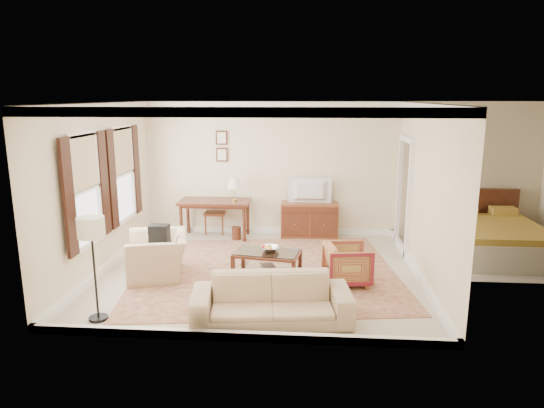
# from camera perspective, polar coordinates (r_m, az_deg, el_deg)

# --- Properties ---
(room_shell) EXTENTS (5.51, 5.01, 2.91)m
(room_shell) POSITION_cam_1_polar(r_m,az_deg,el_deg) (8.05, -1.60, 8.76)
(room_shell) COLOR beige
(room_shell) RESTS_ON ground
(annex_bedroom) EXTENTS (3.00, 2.70, 2.90)m
(annex_bedroom) POSITION_cam_1_polar(r_m,az_deg,el_deg) (10.20, 25.25, -3.80)
(annex_bedroom) COLOR beige
(annex_bedroom) RESTS_ON ground
(window_front) EXTENTS (0.12, 1.56, 1.80)m
(window_front) POSITION_cam_1_polar(r_m,az_deg,el_deg) (8.24, -21.13, 1.53)
(window_front) COLOR #CCB284
(window_front) RESTS_ON room_shell
(window_rear) EXTENTS (0.12, 1.56, 1.80)m
(window_rear) POSITION_cam_1_polar(r_m,az_deg,el_deg) (9.68, -17.13, 3.37)
(window_rear) COLOR #CCB284
(window_rear) RESTS_ON room_shell
(doorway) EXTENTS (0.10, 1.12, 2.25)m
(doorway) POSITION_cam_1_polar(r_m,az_deg,el_deg) (9.87, 15.24, 0.85)
(doorway) COLOR white
(doorway) RESTS_ON room_shell
(rug) EXTENTS (4.94, 4.39, 0.01)m
(rug) POSITION_cam_1_polar(r_m,az_deg,el_deg) (8.57, -0.79, -7.92)
(rug) COLOR maroon
(rug) RESTS_ON room_shell
(writing_desk) EXTENTS (1.50, 0.75, 0.82)m
(writing_desk) POSITION_cam_1_polar(r_m,az_deg,el_deg) (10.47, -6.75, -0.15)
(writing_desk) COLOR #522617
(writing_desk) RESTS_ON room_shell
(desk_chair) EXTENTS (0.50, 0.50, 1.05)m
(desk_chair) POSITION_cam_1_polar(r_m,az_deg,el_deg) (10.86, -6.68, -0.70)
(desk_chair) COLOR brown
(desk_chair) RESTS_ON room_shell
(desk_lamp) EXTENTS (0.32, 0.32, 0.50)m
(desk_lamp) POSITION_cam_1_polar(r_m,az_deg,el_deg) (10.32, -4.46, 1.75)
(desk_lamp) COLOR silver
(desk_lamp) RESTS_ON writing_desk
(framed_prints) EXTENTS (0.25, 0.04, 0.68)m
(framed_prints) POSITION_cam_1_polar(r_m,az_deg,el_deg) (10.69, -5.93, 6.80)
(framed_prints) COLOR #522617
(framed_prints) RESTS_ON room_shell
(sideboard) EXTENTS (1.22, 0.47, 0.75)m
(sideboard) POSITION_cam_1_polar(r_m,az_deg,el_deg) (10.56, 4.43, -1.86)
(sideboard) COLOR brown
(sideboard) RESTS_ON room_shell
(tv) EXTENTS (0.88, 0.51, 0.12)m
(tv) POSITION_cam_1_polar(r_m,az_deg,el_deg) (10.37, 4.50, 2.49)
(tv) COLOR black
(tv) RESTS_ON sideboard
(coffee_table) EXTENTS (1.17, 0.80, 0.46)m
(coffee_table) POSITION_cam_1_polar(r_m,az_deg,el_deg) (8.20, -0.57, -6.31)
(coffee_table) COLOR #522617
(coffee_table) RESTS_ON room_shell
(fruit_bowl) EXTENTS (0.42, 0.42, 0.10)m
(fruit_bowl) POSITION_cam_1_polar(r_m,az_deg,el_deg) (8.18, -0.21, -5.17)
(fruit_bowl) COLOR silver
(fruit_bowl) RESTS_ON coffee_table
(book_a) EXTENTS (0.27, 0.14, 0.38)m
(book_a) POSITION_cam_1_polar(r_m,az_deg,el_deg) (8.30, -1.21, -7.35)
(book_a) COLOR brown
(book_a) RESTS_ON coffee_table
(book_b) EXTENTS (0.28, 0.07, 0.38)m
(book_b) POSITION_cam_1_polar(r_m,az_deg,el_deg) (8.11, 0.52, -7.85)
(book_b) COLOR brown
(book_b) RESTS_ON coffee_table
(striped_armchair) EXTENTS (0.76, 0.80, 0.73)m
(striped_armchair) POSITION_cam_1_polar(r_m,az_deg,el_deg) (8.03, 8.88, -6.79)
(striped_armchair) COLOR maroon
(striped_armchair) RESTS_ON room_shell
(club_armchair) EXTENTS (1.00, 1.28, 0.98)m
(club_armchair) POSITION_cam_1_polar(r_m,az_deg,el_deg) (8.45, -13.32, -5.11)
(club_armchair) COLOR #CFB58C
(club_armchair) RESTS_ON room_shell
(backpack) EXTENTS (0.26, 0.35, 0.40)m
(backpack) POSITION_cam_1_polar(r_m,az_deg,el_deg) (8.34, -13.11, -3.54)
(backpack) COLOR black
(backpack) RESTS_ON club_armchair
(sofa) EXTENTS (2.21, 0.88, 0.84)m
(sofa) POSITION_cam_1_polar(r_m,az_deg,el_deg) (6.64, -0.06, -10.36)
(sofa) COLOR #CFB58C
(sofa) RESTS_ON room_shell
(floor_lamp) EXTENTS (0.36, 0.36, 1.46)m
(floor_lamp) POSITION_cam_1_polar(r_m,az_deg,el_deg) (6.86, -20.47, -3.44)
(floor_lamp) COLOR black
(floor_lamp) RESTS_ON room_shell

